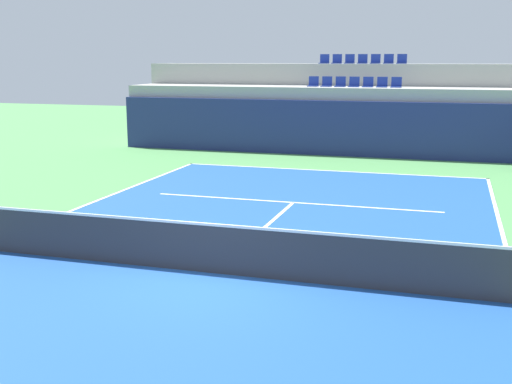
{
  "coord_description": "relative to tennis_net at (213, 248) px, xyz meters",
  "views": [
    {
      "loc": [
        4.18,
        -10.84,
        3.97
      ],
      "look_at": [
        0.24,
        2.0,
        1.2
      ],
      "focal_mm": 44.96,
      "sensor_mm": 36.0,
      "label": 1
    }
  ],
  "objects": [
    {
      "name": "back_wall",
      "position": [
        0.0,
        15.86,
        0.64
      ],
      "size": [
        20.41,
        0.3,
        2.31
      ],
      "primitive_type": "cube",
      "color": "navy",
      "rests_on": "ground_plane"
    },
    {
      "name": "court_surface",
      "position": [
        0.0,
        0.0,
        -0.5
      ],
      "size": [
        11.0,
        24.0,
        0.01
      ],
      "primitive_type": "cube",
      "color": "#1E4C99",
      "rests_on": "ground_plane"
    },
    {
      "name": "stands_tier_lower",
      "position": [
        0.0,
        17.21,
        0.9
      ],
      "size": [
        20.41,
        2.4,
        2.82
      ],
      "primitive_type": "cube",
      "color": "#9E9E99",
      "rests_on": "ground_plane"
    },
    {
      "name": "stands_tier_upper",
      "position": [
        0.0,
        19.61,
        1.39
      ],
      "size": [
        20.41,
        2.4,
        3.8
      ],
      "primitive_type": "cube",
      "color": "#9E9E99",
      "rests_on": "ground_plane"
    },
    {
      "name": "ground_plane",
      "position": [
        0.0,
        0.0,
        -0.51
      ],
      "size": [
        80.0,
        80.0,
        0.0
      ],
      "primitive_type": "plane",
      "color": "#4C8C4C"
    },
    {
      "name": "baseline_far",
      "position": [
        0.0,
        11.95,
        -0.5
      ],
      "size": [
        11.0,
        0.1,
        0.0
      ],
      "primitive_type": "cube",
      "color": "white",
      "rests_on": "court_surface"
    },
    {
      "name": "tennis_net",
      "position": [
        0.0,
        0.0,
        0.0
      ],
      "size": [
        11.08,
        0.08,
        1.07
      ],
      "color": "black",
      "rests_on": "court_surface"
    },
    {
      "name": "service_line_far",
      "position": [
        0.0,
        6.4,
        -0.5
      ],
      "size": [
        8.26,
        0.1,
        0.0
      ],
      "primitive_type": "cube",
      "color": "white",
      "rests_on": "court_surface"
    },
    {
      "name": "seating_row_lower",
      "position": [
        -0.0,
        17.3,
        2.44
      ],
      "size": [
        4.04,
        0.44,
        0.44
      ],
      "color": "navy",
      "rests_on": "stands_tier_lower"
    },
    {
      "name": "centre_service_line",
      "position": [
        0.0,
        3.2,
        -0.5
      ],
      "size": [
        0.1,
        6.4,
        0.0
      ],
      "primitive_type": "cube",
      "color": "white",
      "rests_on": "court_surface"
    },
    {
      "name": "seating_row_upper",
      "position": [
        -0.0,
        19.7,
        3.42
      ],
      "size": [
        4.04,
        0.44,
        0.44
      ],
      "color": "navy",
      "rests_on": "stands_tier_upper"
    }
  ]
}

